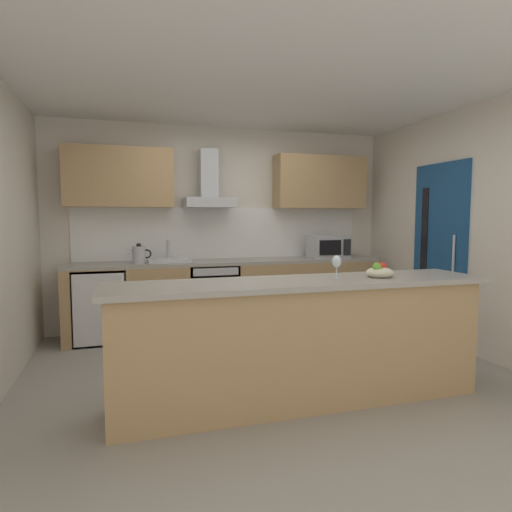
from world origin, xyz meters
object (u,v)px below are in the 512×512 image
object	(u,v)px
fruit_bowl	(380,272)
sink	(169,260)
range_hood	(209,189)
kettle	(139,254)
wine_glass	(337,262)
refrigerator	(101,305)
oven	(212,296)
microwave	(328,247)

from	to	relation	value
fruit_bowl	sink	bearing A→B (deg)	122.31
range_hood	fruit_bowl	bearing A→B (deg)	-68.88
kettle	range_hood	xyz separation A→B (m)	(0.86, 0.16, 0.78)
kettle	wine_glass	world-z (taller)	same
refrigerator	kettle	xyz separation A→B (m)	(0.44, -0.03, 0.58)
refrigerator	sink	world-z (taller)	sink
kettle	fruit_bowl	world-z (taller)	kettle
oven	sink	world-z (taller)	sink
sink	fruit_bowl	bearing A→B (deg)	-57.69
kettle	wine_glass	bearing A→B (deg)	-56.44
microwave	kettle	world-z (taller)	microwave
range_hood	sink	bearing A→B (deg)	-167.06
wine_glass	kettle	bearing A→B (deg)	123.56
wine_glass	fruit_bowl	bearing A→B (deg)	-10.25
oven	range_hood	world-z (taller)	range_hood
oven	range_hood	size ratio (longest dim) A/B	1.11
microwave	wine_glass	xyz separation A→B (m)	(-1.00, -2.18, 0.04)
microwave	oven	bearing A→B (deg)	178.99
fruit_bowl	microwave	bearing A→B (deg)	73.92
sink	refrigerator	bearing A→B (deg)	-179.01
sink	microwave	bearing A→B (deg)	-1.07
range_hood	fruit_bowl	size ratio (longest dim) A/B	3.27
oven	kettle	world-z (taller)	kettle
microwave	fruit_bowl	distance (m)	2.33
sink	kettle	distance (m)	0.36
sink	oven	bearing A→B (deg)	-1.22
sink	fruit_bowl	distance (m)	2.70
range_hood	fruit_bowl	xyz separation A→B (m)	(0.93, -2.40, -0.78)
kettle	fruit_bowl	xyz separation A→B (m)	(1.79, -2.24, 0.00)
fruit_bowl	wine_glass	bearing A→B (deg)	169.75
microwave	kettle	xyz separation A→B (m)	(-2.44, -0.01, -0.04)
kettle	fruit_bowl	size ratio (longest dim) A/B	1.31
refrigerator	sink	xyz separation A→B (m)	(0.79, 0.01, 0.50)
range_hood	oven	bearing A→B (deg)	-90.00
kettle	sink	bearing A→B (deg)	7.30
fruit_bowl	range_hood	bearing A→B (deg)	111.12
microwave	sink	xyz separation A→B (m)	(-2.09, 0.04, -0.12)
fruit_bowl	oven	bearing A→B (deg)	112.21
refrigerator	wine_glass	size ratio (longest dim) A/B	4.78
kettle	microwave	bearing A→B (deg)	0.14
refrigerator	range_hood	world-z (taller)	range_hood
oven	fruit_bowl	xyz separation A→B (m)	(0.93, -2.27, 0.55)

